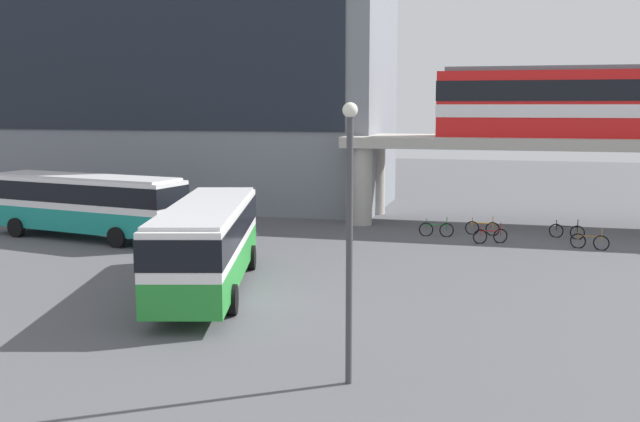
% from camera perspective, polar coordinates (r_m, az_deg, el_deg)
% --- Properties ---
extents(ground_plane, '(120.00, 120.00, 0.00)m').
position_cam_1_polar(ground_plane, '(34.61, -1.11, -2.94)').
color(ground_plane, '#515156').
extents(station_building, '(28.03, 10.69, 19.20)m').
position_cam_1_polar(station_building, '(51.72, -10.75, 11.31)').
color(station_building, slate).
rests_on(station_building, ground_plane).
extents(elevated_platform, '(27.04, 6.00, 4.97)m').
position_cam_1_polar(elevated_platform, '(42.72, 20.44, 4.39)').
color(elevated_platform, '#ADA89E').
rests_on(elevated_platform, ground_plane).
extents(train, '(20.41, 2.96, 3.84)m').
position_cam_1_polar(train, '(42.88, 23.03, 7.90)').
color(train, red).
rests_on(train, elevated_platform).
extents(bus_main, '(5.19, 11.33, 3.22)m').
position_cam_1_polar(bus_main, '(26.75, -8.76, -2.03)').
color(bus_main, '#268C33').
rests_on(bus_main, ground_plane).
extents(bus_secondary, '(11.32, 4.63, 3.22)m').
position_cam_1_polar(bus_secondary, '(38.79, -17.88, 0.85)').
color(bus_secondary, teal).
rests_on(bus_secondary, ground_plane).
extents(bicycle_green, '(1.79, 0.21, 1.04)m').
position_cam_1_polar(bicycle_green, '(38.20, 9.06, -1.44)').
color(bicycle_green, black).
rests_on(bicycle_green, ground_plane).
extents(bicycle_black, '(1.73, 0.57, 1.04)m').
position_cam_1_polar(bicycle_black, '(39.23, 18.69, -1.52)').
color(bicycle_black, black).
rests_on(bicycle_black, ground_plane).
extents(bicycle_orange, '(1.79, 0.18, 1.04)m').
position_cam_1_polar(bicycle_orange, '(39.06, 12.55, -1.32)').
color(bicycle_orange, black).
rests_on(bicycle_orange, ground_plane).
extents(bicycle_red, '(1.66, 0.78, 1.04)m').
position_cam_1_polar(bicycle_red, '(36.82, 13.14, -1.91)').
color(bicycle_red, black).
rests_on(bicycle_red, ground_plane).
extents(bicycle_brown, '(1.74, 0.56, 1.04)m').
position_cam_1_polar(bicycle_brown, '(36.66, 20.28, -2.26)').
color(bicycle_brown, black).
rests_on(bicycle_brown, ground_plane).
extents(lamp_post, '(0.36, 0.36, 6.79)m').
position_cam_1_polar(lamp_post, '(17.26, 2.31, -0.91)').
color(lamp_post, '#3F3F44').
rests_on(lamp_post, ground_plane).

